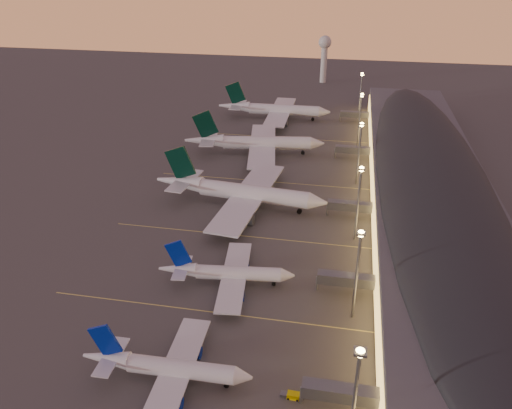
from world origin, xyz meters
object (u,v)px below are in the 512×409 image
at_px(airliner_narrow_north, 227,273).
at_px(radar_tower, 324,51).
at_px(airliner_narrow_south, 167,367).
at_px(airliner_wide_far, 274,110).
at_px(baggage_tug_b, 291,395).
at_px(airliner_wide_near, 239,192).
at_px(airliner_wide_mid, 255,143).

xyz_separation_m(airliner_narrow_north, radar_tower, (9.39, 251.89, 18.30)).
bearing_deg(airliner_narrow_south, airliner_narrow_north, 81.93).
distance_m(airliner_narrow_south, airliner_wide_far, 195.41).
relative_size(radar_tower, baggage_tug_b, 7.93).
bearing_deg(airliner_narrow_south, baggage_tug_b, -1.06).
relative_size(airliner_narrow_north, baggage_tug_b, 9.45).
bearing_deg(radar_tower, airliner_wide_near, -94.68).
bearing_deg(baggage_tug_b, airliner_narrow_south, -177.43).
bearing_deg(radar_tower, airliner_narrow_south, -92.71).
bearing_deg(airliner_narrow_north, airliner_wide_near, 91.80).
distance_m(airliner_wide_far, baggage_tug_b, 198.14).
distance_m(airliner_narrow_north, airliner_wide_mid, 102.64).
bearing_deg(airliner_narrow_north, airliner_narrow_south, -103.17).
xyz_separation_m(airliner_narrow_south, radar_tower, (13.67, 289.21, 18.32)).
distance_m(radar_tower, baggage_tug_b, 290.10).
relative_size(airliner_narrow_south, airliner_narrow_north, 0.99).
distance_m(airliner_narrow_north, baggage_tug_b, 43.82).
bearing_deg(airliner_narrow_south, airliner_wide_mid, 91.53).
bearing_deg(baggage_tug_b, radar_tower, 94.82).
relative_size(airliner_narrow_north, airliner_wide_mid, 0.60).
height_order(airliner_narrow_south, baggage_tug_b, airliner_narrow_south).
bearing_deg(baggage_tug_b, airliner_wide_mid, 106.16).
height_order(airliner_narrow_north, airliner_wide_near, airliner_wide_near).
height_order(airliner_wide_mid, radar_tower, radar_tower).
distance_m(airliner_narrow_north, radar_tower, 252.73).
height_order(airliner_wide_mid, airliner_wide_far, airliner_wide_mid).
bearing_deg(radar_tower, airliner_wide_far, -102.52).
height_order(airliner_narrow_north, airliner_wide_far, airliner_wide_far).
height_order(airliner_narrow_south, airliner_narrow_north, airliner_narrow_north).
relative_size(airliner_wide_near, airliner_wide_mid, 1.02).
xyz_separation_m(airliner_narrow_north, airliner_wide_far, (-11.47, 157.95, 1.65)).
bearing_deg(airliner_narrow_south, radar_tower, 85.77).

